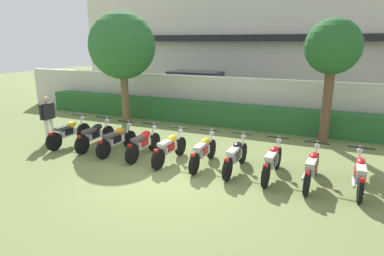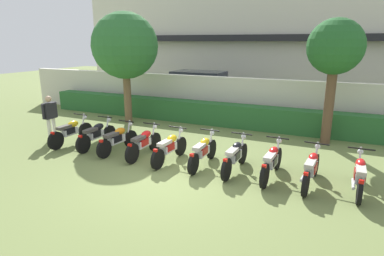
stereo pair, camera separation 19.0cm
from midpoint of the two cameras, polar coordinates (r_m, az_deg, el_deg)
ground at (r=8.37m, az=-3.84°, el=-9.11°), size 60.00×60.00×0.00m
building at (r=21.95m, az=15.50°, el=14.54°), size 24.65×6.50×6.87m
compound_wall at (r=13.99m, az=9.04°, el=4.79°), size 23.42×0.30×1.96m
hedge_row at (r=13.43m, az=8.13°, el=2.15°), size 18.73×0.70×0.92m
parked_car at (r=17.48m, az=1.96°, el=6.85°), size 4.51×2.10×1.89m
tree_near_inspector at (r=14.04m, az=-11.35°, el=13.96°), size 2.74×2.74×4.62m
tree_far_side at (r=11.73m, az=24.37°, el=12.54°), size 1.81×1.81×4.17m
motorcycle_in_row_0 at (r=11.73m, az=-20.17°, el=-0.58°), size 0.60×1.95×0.96m
motorcycle_in_row_1 at (r=11.10m, az=-16.03°, el=-1.11°), size 0.60×1.90×0.96m
motorcycle_in_row_2 at (r=10.44m, az=-12.51°, el=-1.92°), size 0.60×1.80×0.94m
motorcycle_in_row_3 at (r=9.90m, az=-7.96°, el=-2.60°), size 0.60×1.84×0.96m
motorcycle_in_row_4 at (r=9.41m, az=-3.40°, el=-3.44°), size 0.60×1.87×0.95m
motorcycle_in_row_5 at (r=9.09m, az=2.53°, el=-4.10°), size 0.60×1.92×0.95m
motorcycle_in_row_6 at (r=8.79m, az=8.22°, el=-4.90°), size 0.60×1.94×0.96m
motorcycle_in_row_7 at (r=8.57m, az=14.50°, el=-5.73°), size 0.60×1.96×0.96m
motorcycle_in_row_8 at (r=8.44m, az=20.92°, el=-6.65°), size 0.60×1.94×0.95m
motorcycle_in_row_9 at (r=8.53m, az=27.99°, el=-7.27°), size 0.60×1.85×0.94m
inspector_person at (r=12.43m, az=-23.35°, el=2.22°), size 0.22×0.65×1.59m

